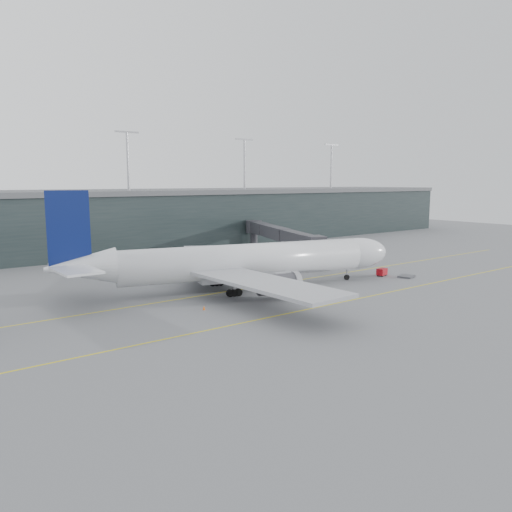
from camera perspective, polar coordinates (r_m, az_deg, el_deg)
ground at (r=83.81m, az=-4.16°, el=-3.49°), size 320.00×320.00×0.00m
taxiline_a at (r=80.55m, az=-2.60°, el=-3.96°), size 160.00×0.25×0.02m
taxiline_b at (r=68.36m, az=5.10°, el=-6.25°), size 160.00×0.25×0.02m
taxiline_lead_main at (r=103.17m, az=-7.91°, el=-1.27°), size 0.25×60.00×0.02m
terminal at (r=134.74m, az=-17.84°, el=3.95°), size 240.00×36.00×29.00m
main_aircraft at (r=80.55m, az=-1.49°, el=-0.67°), size 57.11×52.66×16.20m
jet_bridge at (r=119.36m, az=1.03°, el=2.68°), size 18.48×44.50×7.02m
gse_cart at (r=95.57m, az=14.20°, el=-1.76°), size 2.29×1.71×1.40m
baggage_dolly at (r=95.56m, az=16.81°, el=-2.23°), size 3.60×3.20×0.30m
uld_a at (r=90.04m, az=-10.98°, el=-2.11°), size 2.26×1.85×1.98m
uld_b at (r=90.86m, az=-10.01°, el=-2.02°), size 2.17×1.78×1.88m
uld_c at (r=91.43m, az=-8.09°, el=-1.93°), size 2.38×2.12×1.81m
cone_nose at (r=101.05m, az=14.67°, el=-1.47°), size 0.44×0.44×0.70m
cone_wing_stbd at (r=74.27m, az=8.72°, el=-4.83°), size 0.47×0.47×0.74m
cone_wing_port at (r=97.43m, az=-1.58°, el=-1.55°), size 0.46×0.46×0.73m
cone_tail at (r=68.84m, az=-5.96°, el=-5.90°), size 0.39×0.39×0.62m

